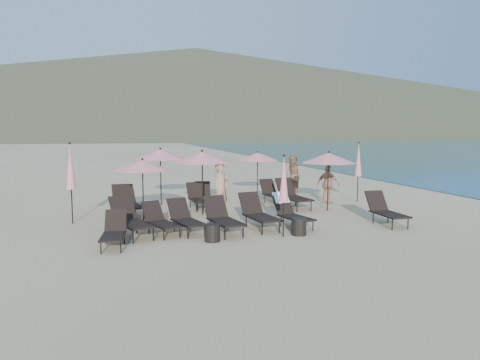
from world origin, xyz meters
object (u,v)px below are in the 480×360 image
object	(u,v)px
lounger_8	(198,197)
umbrella_closed_1	(358,160)
beachgoer_a	(221,190)
lounger_12	(160,220)
lounger_11	(293,195)
side_table_0	(212,233)
umbrella_closed_2	(70,167)
lounger_13	(131,219)
umbrella_open_2	(329,158)
lounger_1	(185,218)
lounger_0	(114,231)
lounger_2	(223,217)
lounger_4	(290,211)
lounger_6	(129,202)
umbrella_open_1	(202,157)
lounger_3	(258,213)
lounger_9	(203,196)
lounger_10	(273,193)
side_table_1	(299,227)
lounger_7	(123,200)
umbrella_open_4	(257,157)
beachgoer_b	(293,176)
umbrella_closed_0	(284,180)
umbrella_open_0	(142,165)
lounger_5	(385,210)
beachgoer_c	(328,184)

from	to	relation	value
lounger_8	umbrella_closed_1	size ratio (longest dim) A/B	0.66
beachgoer_a	lounger_12	bearing A→B (deg)	-178.80
lounger_11	side_table_0	bearing A→B (deg)	-139.85
lounger_8	umbrella_closed_2	size ratio (longest dim) A/B	0.63
lounger_13	umbrella_open_2	distance (m)	7.49
lounger_1	beachgoer_a	distance (m)	2.48
lounger_0	lounger_1	distance (m)	2.26
lounger_2	lounger_13	distance (m)	2.57
lounger_8	side_table_0	xyz separation A→B (m)	(-0.69, -5.04, -0.20)
lounger_13	side_table_0	xyz separation A→B (m)	(2.02, -1.24, -0.26)
lounger_4	lounger_6	world-z (taller)	lounger_6
lounger_4	umbrella_open_1	distance (m)	3.73
lounger_3	lounger_9	world-z (taller)	lounger_3
lounger_9	umbrella_open_2	bearing A→B (deg)	-16.36
lounger_10	umbrella_closed_1	size ratio (longest dim) A/B	0.67
lounger_6	umbrella_closed_1	size ratio (longest dim) A/B	0.75
lounger_6	side_table_1	size ratio (longest dim) A/B	3.76
lounger_7	lounger_12	distance (m)	3.95
lounger_2	beachgoer_a	bearing A→B (deg)	68.64
lounger_4	umbrella_closed_1	bearing A→B (deg)	27.77
umbrella_closed_2	side_table_0	bearing A→B (deg)	-43.92
umbrella_closed_1	beachgoer_a	size ratio (longest dim) A/B	1.31
umbrella_open_1	side_table_1	bearing A→B (deg)	-62.91
umbrella_open_4	lounger_10	bearing A→B (deg)	-85.14
umbrella_open_4	umbrella_closed_2	distance (m)	8.02
lounger_2	lounger_12	bearing A→B (deg)	160.51
side_table_1	umbrella_closed_2	bearing A→B (deg)	150.23
lounger_4	beachgoer_b	world-z (taller)	beachgoer_b
lounger_7	lounger_8	size ratio (longest dim) A/B	1.03
lounger_0	beachgoer_b	distance (m)	10.17
lounger_9	umbrella_open_2	xyz separation A→B (m)	(4.14, -2.02, 1.48)
beachgoer_a	umbrella_closed_2	bearing A→B (deg)	136.94
lounger_13	lounger_3	bearing A→B (deg)	-19.33
lounger_3	lounger_11	xyz separation A→B (m)	(2.41, 3.00, 0.02)
lounger_12	umbrella_open_4	world-z (taller)	umbrella_open_4
umbrella_open_2	umbrella_closed_0	distance (m)	4.52
lounger_12	umbrella_open_0	distance (m)	2.59
lounger_7	umbrella_closed_2	size ratio (longest dim) A/B	0.65
lounger_6	beachgoer_a	xyz separation A→B (m)	(2.91, -1.30, 0.46)
lounger_5	lounger_11	xyz separation A→B (m)	(-1.56, 3.61, 0.04)
lounger_9	side_table_0	distance (m)	5.32
lounger_10	umbrella_closed_1	world-z (taller)	umbrella_closed_1
lounger_11	lounger_12	distance (m)	6.05
lounger_1	side_table_0	world-z (taller)	lounger_1
umbrella_open_1	lounger_13	bearing A→B (deg)	-135.84
lounger_5	umbrella_open_2	xyz separation A→B (m)	(-0.59, 2.68, 1.46)
umbrella_open_0	lounger_12	bearing A→B (deg)	-83.29
umbrella_open_0	beachgoer_a	size ratio (longest dim) A/B	1.09
lounger_3	umbrella_open_1	xyz separation A→B (m)	(-1.12, 2.61, 1.52)
beachgoer_c	umbrella_open_2	bearing A→B (deg)	111.82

